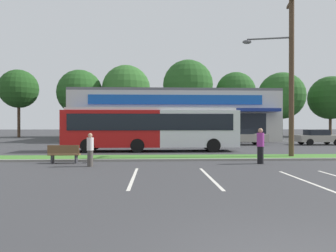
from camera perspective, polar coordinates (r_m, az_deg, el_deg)
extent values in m
cube|color=#427A2D|center=(18.30, 3.61, -5.84)|extent=(56.00, 2.20, 0.12)
cube|color=gray|center=(17.09, 4.05, -6.28)|extent=(56.00, 0.24, 0.12)
cube|color=silver|center=(11.92, -6.43, -9.43)|extent=(0.12, 4.80, 0.01)
cube|color=silver|center=(11.92, 7.78, -9.43)|extent=(0.12, 4.80, 0.01)
cube|color=silver|center=(11.97, 24.51, -9.41)|extent=(0.12, 4.80, 0.01)
cube|color=beige|center=(40.29, 0.90, 1.58)|extent=(24.25, 12.05, 5.84)
cube|color=black|center=(34.23, 1.50, -0.15)|extent=(20.37, 0.08, 3.04)
cube|color=navy|center=(33.61, 1.58, 3.03)|extent=(22.80, 1.40, 0.35)
cube|color=#1959AD|center=(34.31, 1.50, 4.93)|extent=(19.40, 0.16, 1.05)
cube|color=slate|center=(40.48, 0.90, 5.93)|extent=(24.25, 12.05, 0.30)
cylinder|color=#473323|center=(53.71, -25.94, 0.97)|extent=(0.44, 0.44, 5.36)
sphere|color=#1E4719|center=(53.99, -25.95, 6.22)|extent=(6.02, 6.02, 6.02)
cylinder|color=#473323|center=(51.38, -16.02, 0.51)|extent=(0.44, 0.44, 4.44)
sphere|color=#23511E|center=(51.64, -16.03, 6.00)|extent=(7.25, 7.25, 7.25)
cylinder|color=#473323|center=(50.16, -7.76, 0.73)|extent=(0.44, 0.44, 4.80)
sphere|color=#2D6026|center=(50.48, -7.76, 6.77)|extent=(7.77, 7.77, 7.77)
cylinder|color=#473323|center=(46.99, 3.71, 1.01)|extent=(0.44, 0.44, 5.21)
sphere|color=#23511E|center=(47.38, 3.71, 7.62)|extent=(7.60, 7.60, 7.60)
cylinder|color=#473323|center=(49.25, 12.41, 0.72)|extent=(0.44, 0.44, 4.78)
sphere|color=#23511E|center=(49.51, 12.42, 6.18)|extent=(6.20, 6.20, 6.20)
cylinder|color=#473323|center=(52.22, 20.29, 0.16)|extent=(0.44, 0.44, 3.82)
sphere|color=#23511E|center=(52.42, 20.29, 5.29)|extent=(7.41, 7.41, 7.41)
cylinder|color=#473323|center=(57.92, 27.88, 0.14)|extent=(0.44, 0.44, 3.79)
sphere|color=#1E4719|center=(58.09, 27.89, 4.66)|extent=(7.15, 7.15, 7.15)
cylinder|color=#4C3826|center=(20.09, 21.93, 8.89)|extent=(0.30, 0.30, 10.05)
cube|color=#4C3826|center=(21.20, 21.96, 20.79)|extent=(0.66, 2.37, 0.14)
cylinder|color=#59595B|center=(20.32, 18.22, 15.16)|extent=(2.56, 0.67, 0.10)
ellipsoid|color=#59595B|center=(20.15, 14.43, 14.86)|extent=(0.56, 0.32, 0.24)
cube|color=#B71414|center=(23.42, -10.25, -0.48)|extent=(7.10, 2.58, 2.70)
cube|color=silver|center=(23.41, 5.56, -0.48)|extent=(5.81, 2.58, 2.70)
cube|color=silver|center=(23.22, -3.14, 3.09)|extent=(12.37, 2.35, 0.20)
cube|color=black|center=(21.89, -3.20, 0.74)|extent=(11.85, 0.11, 1.19)
cube|color=black|center=(23.98, 12.51, 0.31)|extent=(0.07, 2.17, 1.51)
cylinder|color=black|center=(24.76, 7.41, -3.22)|extent=(1.00, 0.30, 1.00)
cylinder|color=black|center=(22.45, 8.41, -3.58)|extent=(1.00, 0.30, 1.00)
cylinder|color=black|center=(24.45, -5.36, -3.26)|extent=(1.00, 0.30, 1.00)
cylinder|color=black|center=(22.11, -5.70, -3.64)|extent=(1.00, 0.30, 1.00)
cylinder|color=black|center=(24.90, -13.54, -3.21)|extent=(1.00, 0.30, 1.00)
cylinder|color=black|center=(22.60, -14.71, -3.56)|extent=(1.00, 0.30, 1.00)
cube|color=brown|center=(16.91, -18.66, -5.04)|extent=(1.60, 0.45, 0.06)
cube|color=brown|center=(16.70, -18.85, -4.14)|extent=(1.60, 0.06, 0.44)
cube|color=#333338|center=(16.78, -16.66, -5.85)|extent=(0.08, 0.36, 0.45)
cube|color=#333338|center=(17.11, -20.62, -5.73)|extent=(0.08, 0.36, 0.45)
cube|color=#9E998C|center=(31.16, 14.01, -2.14)|extent=(4.23, 1.80, 0.76)
cube|color=black|center=(31.09, 13.64, -1.02)|extent=(1.91, 1.58, 0.46)
cylinder|color=black|center=(32.39, 15.81, -2.72)|extent=(0.64, 0.22, 0.64)
cylinder|color=black|center=(30.77, 16.81, -2.88)|extent=(0.64, 0.22, 0.64)
cylinder|color=black|center=(31.67, 11.29, -2.78)|extent=(0.64, 0.22, 0.64)
cylinder|color=black|center=(30.01, 12.07, -2.95)|extent=(0.64, 0.22, 0.64)
cube|color=#9E998C|center=(33.76, 26.16, -2.07)|extent=(4.30, 1.84, 0.64)
cube|color=black|center=(33.64, 25.84, -1.07)|extent=(1.94, 1.62, 0.54)
cylinder|color=black|center=(35.19, 27.38, -2.50)|extent=(0.64, 0.22, 0.64)
cylinder|color=black|center=(33.94, 23.47, -2.60)|extent=(0.64, 0.22, 0.64)
cylinder|color=black|center=(32.38, 24.83, -2.74)|extent=(0.64, 0.22, 0.64)
cube|color=#B7B7BC|center=(30.73, 5.06, -2.23)|extent=(4.70, 1.76, 0.69)
cube|color=black|center=(30.74, 5.50, -1.18)|extent=(2.11, 1.55, 0.43)
cylinder|color=black|center=(29.76, 2.49, -2.97)|extent=(0.64, 0.22, 0.64)
cylinder|color=black|center=(31.42, 2.22, -2.80)|extent=(0.64, 0.22, 0.64)
cylinder|color=black|center=(30.15, 8.02, -2.93)|extent=(0.64, 0.22, 0.64)
cylinder|color=black|center=(31.79, 7.47, -2.77)|extent=(0.64, 0.22, 0.64)
cylinder|color=black|center=(16.51, 16.77, -5.19)|extent=(0.31, 0.31, 0.88)
cylinder|color=#99338C|center=(16.45, 16.77, -2.45)|extent=(0.37, 0.37, 0.70)
sphere|color=tan|center=(16.44, 16.77, -0.81)|extent=(0.24, 0.24, 0.24)
cylinder|color=#47423D|center=(15.26, -14.23, -5.84)|extent=(0.27, 0.27, 0.77)
cylinder|color=silver|center=(15.20, -14.23, -3.24)|extent=(0.32, 0.32, 0.61)
sphere|color=tan|center=(15.18, -14.23, -1.69)|extent=(0.21, 0.21, 0.21)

